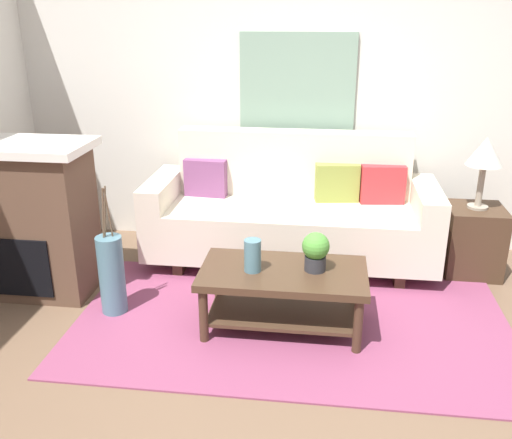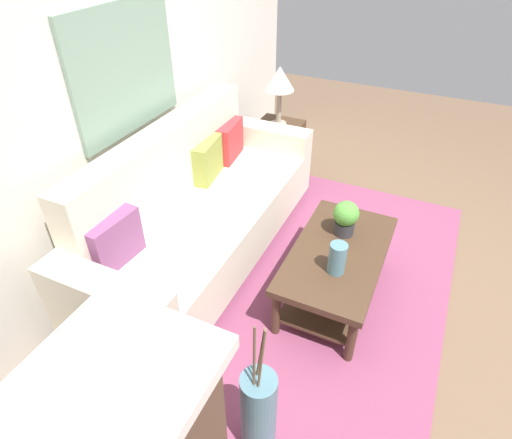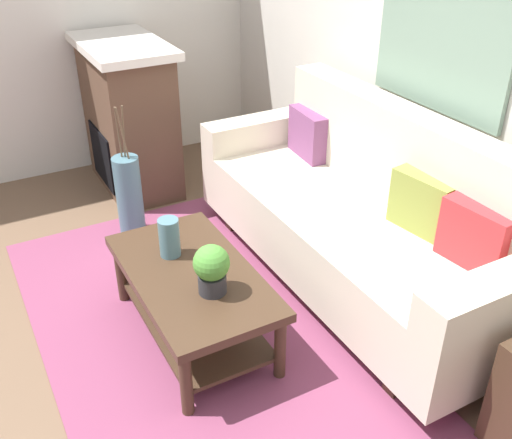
{
  "view_description": "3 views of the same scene",
  "coord_description": "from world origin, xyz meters",
  "views": [
    {
      "loc": [
        0.19,
        -2.87,
        2.05
      ],
      "look_at": [
        -0.29,
        0.88,
        0.62
      ],
      "focal_mm": 39.37,
      "sensor_mm": 36.0,
      "label": 1
    },
    {
      "loc": [
        -2.29,
        0.05,
        2.34
      ],
      "look_at": [
        -0.03,
        1.1,
        0.48
      ],
      "focal_mm": 29.95,
      "sensor_mm": 36.0,
      "label": 2
    },
    {
      "loc": [
        2.29,
        -0.43,
        2.21
      ],
      "look_at": [
        -0.14,
        0.89,
        0.58
      ],
      "focal_mm": 41.24,
      "sensor_mm": 36.0,
      "label": 3
    }
  ],
  "objects": [
    {
      "name": "floor_vase_branch_c",
      "position": [
        -1.27,
        0.49,
        0.76
      ],
      "size": [
        0.04,
        0.03,
        0.36
      ],
      "primitive_type": "cylinder",
      "rotation": [
        0.04,
        0.09,
        0.0
      ],
      "color": "brown",
      "rests_on": "floor_vase"
    },
    {
      "name": "tabletop_vase",
      "position": [
        -0.26,
        0.43,
        0.54
      ],
      "size": [
        0.11,
        0.11,
        0.22
      ],
      "primitive_type": "cylinder",
      "color": "slate",
      "rests_on": "coffee_table"
    },
    {
      "name": "framed_painting",
      "position": [
        -0.09,
        2.01,
        1.45
      ],
      "size": [
        0.99,
        0.03,
        0.82
      ],
      "primitive_type": "cube",
      "color": "gray"
    },
    {
      "name": "area_rug",
      "position": [
        0.0,
        0.5,
        0.01
      ],
      "size": [
        2.98,
        1.65,
        0.01
      ],
      "primitive_type": "cube",
      "color": "#843D5B",
      "rests_on": "ground_plane"
    },
    {
      "name": "potted_plant_tabletop",
      "position": [
        0.15,
        0.49,
        0.57
      ],
      "size": [
        0.18,
        0.18,
        0.26
      ],
      "color": "#2D2D33",
      "rests_on": "coffee_table"
    },
    {
      "name": "throw_pillow_olive",
      "position": [
        0.29,
        1.67,
        0.68
      ],
      "size": [
        0.37,
        0.17,
        0.32
      ],
      "primitive_type": "cube",
      "rotation": [
        0.0,
        0.0,
        0.15
      ],
      "color": "olive",
      "rests_on": "couch"
    },
    {
      "name": "floor_vase_branch_b",
      "position": [
        -1.28,
        0.53,
        0.76
      ],
      "size": [
        0.04,
        0.02,
        0.36
      ],
      "primitive_type": "cylinder",
      "rotation": [
        -0.03,
        0.09,
        0.0
      ],
      "color": "brown",
      "rests_on": "floor_vase"
    },
    {
      "name": "table_lamp",
      "position": [
        1.4,
        1.52,
        0.99
      ],
      "size": [
        0.28,
        0.28,
        0.57
      ],
      "color": "gray",
      "rests_on": "side_table"
    },
    {
      "name": "floor_vase_branch_a",
      "position": [
        -1.24,
        0.51,
        0.76
      ],
      "size": [
        0.02,
        0.05,
        0.36
      ],
      "primitive_type": "cylinder",
      "rotation": [
        0.12,
        -0.03,
        0.0
      ],
      "color": "brown",
      "rests_on": "floor_vase"
    },
    {
      "name": "coffee_table",
      "position": [
        -0.06,
        0.46,
        0.31
      ],
      "size": [
        1.1,
        0.6,
        0.43
      ],
      "color": "#422D1E",
      "rests_on": "ground_plane"
    },
    {
      "name": "couch",
      "position": [
        -0.09,
        1.55,
        0.43
      ],
      "size": [
        2.36,
        0.84,
        1.08
      ],
      "color": "beige",
      "rests_on": "ground_plane"
    },
    {
      "name": "throw_pillow_crimson",
      "position": [
        0.66,
        1.67,
        0.68
      ],
      "size": [
        0.37,
        0.16,
        0.32
      ],
      "primitive_type": "cube",
      "rotation": [
        0.0,
        0.0,
        0.12
      ],
      "color": "red",
      "rests_on": "couch"
    },
    {
      "name": "wall_back",
      "position": [
        0.0,
        2.08,
        1.35
      ],
      "size": [
        5.07,
        0.1,
        2.7
      ],
      "primitive_type": "cube",
      "color": "silver",
      "rests_on": "ground_plane"
    },
    {
      "name": "side_table",
      "position": [
        1.4,
        1.52,
        0.28
      ],
      "size": [
        0.44,
        0.44,
        0.56
      ],
      "primitive_type": "cube",
      "color": "#422D1E",
      "rests_on": "ground_plane"
    },
    {
      "name": "floor_vase",
      "position": [
        -1.26,
        0.51,
        0.29
      ],
      "size": [
        0.18,
        0.18,
        0.58
      ],
      "primitive_type": "cylinder",
      "color": "slate",
      "rests_on": "ground_plane"
    },
    {
      "name": "ground_plane",
      "position": [
        0.0,
        0.0,
        0.0
      ],
      "size": [
        9.07,
        9.07,
        0.0
      ],
      "primitive_type": "plane",
      "color": "brown"
    },
    {
      "name": "throw_pillow_plum",
      "position": [
        -0.83,
        1.67,
        0.68
      ],
      "size": [
        0.37,
        0.15,
        0.32
      ],
      "primitive_type": "cube",
      "rotation": [
        0.0,
        0.0,
        -0.08
      ],
      "color": "#7A4270",
      "rests_on": "couch"
    },
    {
      "name": "fireplace",
      "position": [
        -1.99,
        0.77,
        0.59
      ],
      "size": [
        1.02,
        0.58,
        1.16
      ],
      "color": "brown",
      "rests_on": "ground_plane"
    }
  ]
}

